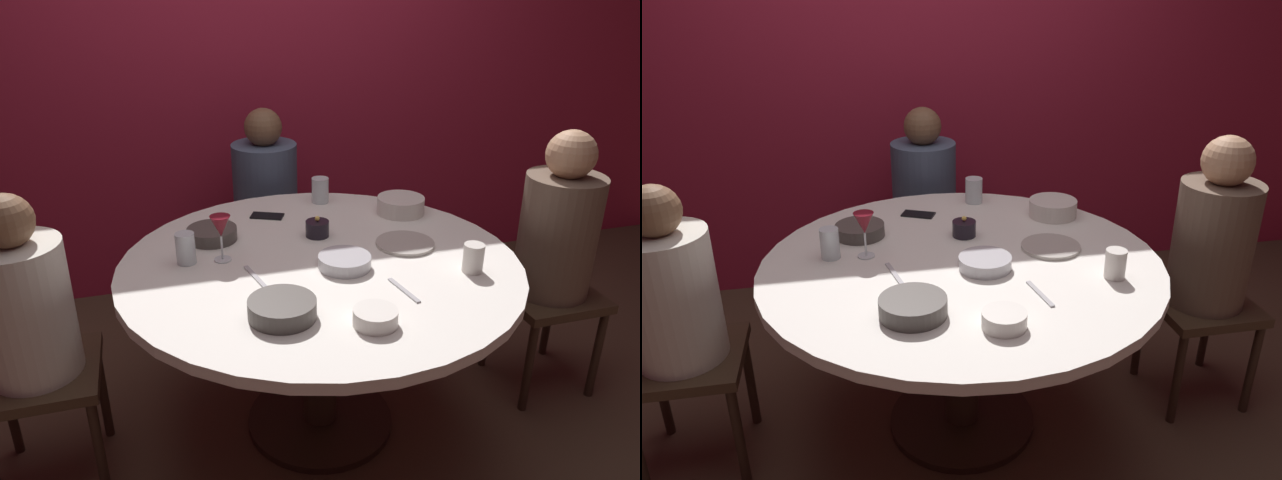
{
  "view_description": "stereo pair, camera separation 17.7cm",
  "coord_description": "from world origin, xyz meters",
  "views": [
    {
      "loc": [
        -0.57,
        -1.94,
        1.74
      ],
      "look_at": [
        0.0,
        0.0,
        0.84
      ],
      "focal_mm": 33.98,
      "sensor_mm": 36.0,
      "label": 1
    },
    {
      "loc": [
        -0.4,
        -1.98,
        1.74
      ],
      "look_at": [
        0.0,
        0.0,
        0.84
      ],
      "focal_mm": 33.98,
      "sensor_mm": 36.0,
      "label": 2
    }
  ],
  "objects": [
    {
      "name": "back_wall",
      "position": [
        0.0,
        1.45,
        1.3
      ],
      "size": [
        6.0,
        0.1,
        2.6
      ],
      "primitive_type": "cube",
      "color": "maroon",
      "rests_on": "ground"
    },
    {
      "name": "fork_near_plate",
      "position": [
        0.2,
        -0.31,
        0.76
      ],
      "size": [
        0.04,
        0.18,
        0.01
      ],
      "primitive_type": "cube",
      "rotation": [
        0.0,
        0.0,
        0.16
      ],
      "color": "#B7B7BC",
      "rests_on": "dining_table"
    },
    {
      "name": "seated_diner_right",
      "position": [
        1.03,
        0.0,
        0.72
      ],
      "size": [
        0.4,
        0.4,
        1.17
      ],
      "rotation": [
        0.0,
        0.0,
        3.14
      ],
      "color": "#3F2D1E",
      "rests_on": "ground"
    },
    {
      "name": "seated_diner_left",
      "position": [
        -1.02,
        0.0,
        0.69
      ],
      "size": [
        0.4,
        0.4,
        1.12
      ],
      "rotation": [
        0.0,
        0.0,
        6.28
      ],
      "color": "#3F2D1E",
      "rests_on": "ground"
    },
    {
      "name": "wine_glass",
      "position": [
        -0.35,
        0.1,
        0.89
      ],
      "size": [
        0.08,
        0.08,
        0.18
      ],
      "color": "silver",
      "rests_on": "dining_table"
    },
    {
      "name": "ground_plane",
      "position": [
        0.0,
        0.0,
        0.0
      ],
      "size": [
        8.0,
        8.0,
        0.0
      ],
      "primitive_type": "plane",
      "color": "#4C3828"
    },
    {
      "name": "cell_phone",
      "position": [
        -0.1,
        0.48,
        0.76
      ],
      "size": [
        0.16,
        0.12,
        0.01
      ],
      "primitive_type": "cube",
      "rotation": [
        0.0,
        0.0,
        1.14
      ],
      "color": "black",
      "rests_on": "dining_table"
    },
    {
      "name": "bowl_small_white",
      "position": [
        0.03,
        -0.48,
        0.78
      ],
      "size": [
        0.14,
        0.14,
        0.05
      ],
      "primitive_type": "cylinder",
      "color": "silver",
      "rests_on": "dining_table"
    },
    {
      "name": "dinner_plate",
      "position": [
        0.36,
        0.03,
        0.76
      ],
      "size": [
        0.23,
        0.23,
        0.01
      ],
      "primitive_type": "cylinder",
      "color": "#B2ADA3",
      "rests_on": "dining_table"
    },
    {
      "name": "dining_table",
      "position": [
        0.0,
        0.0,
        0.62
      ],
      "size": [
        1.48,
        1.48,
        0.76
      ],
      "color": "white",
      "rests_on": "ground"
    },
    {
      "name": "cup_by_right_diner",
      "position": [
        0.49,
        -0.24,
        0.81
      ],
      "size": [
        0.07,
        0.07,
        0.1
      ],
      "primitive_type": "cylinder",
      "color": "silver",
      "rests_on": "dining_table"
    },
    {
      "name": "cup_near_candle",
      "position": [
        -0.48,
        0.11,
        0.82
      ],
      "size": [
        0.07,
        0.07,
        0.12
      ],
      "primitive_type": "cylinder",
      "color": "silver",
      "rests_on": "dining_table"
    },
    {
      "name": "bowl_sauce_side",
      "position": [
        0.48,
        0.36,
        0.79
      ],
      "size": [
        0.21,
        0.21,
        0.07
      ],
      "primitive_type": "cylinder",
      "color": "silver",
      "rests_on": "dining_table"
    },
    {
      "name": "knife_near_plate",
      "position": [
        -0.26,
        -0.07,
        0.76
      ],
      "size": [
        0.05,
        0.18,
        0.01
      ],
      "primitive_type": "cube",
      "rotation": [
        0.0,
        0.0,
        0.21
      ],
      "color": "#B7B7BC",
      "rests_on": "dining_table"
    },
    {
      "name": "seated_diner_back",
      "position": [
        0.0,
        1.01,
        0.7
      ],
      "size": [
        0.4,
        0.4,
        1.12
      ],
      "rotation": [
        0.0,
        0.0,
        4.71
      ],
      "color": "#3F2D1E",
      "rests_on": "ground"
    },
    {
      "name": "bowl_serving_large",
      "position": [
        0.07,
        -0.09,
        0.78
      ],
      "size": [
        0.19,
        0.19,
        0.05
      ],
      "primitive_type": "cylinder",
      "color": "#B7B7BC",
      "rests_on": "dining_table"
    },
    {
      "name": "bowl_salad_center",
      "position": [
        -0.23,
        -0.36,
        0.79
      ],
      "size": [
        0.21,
        0.21,
        0.06
      ],
      "primitive_type": "cylinder",
      "color": "#4C4742",
      "rests_on": "dining_table"
    },
    {
      "name": "cup_by_left_diner",
      "position": [
        0.17,
        0.59,
        0.82
      ],
      "size": [
        0.08,
        0.08,
        0.12
      ],
      "primitive_type": "cylinder",
      "color": "silver",
      "rests_on": "dining_table"
    },
    {
      "name": "candle_holder",
      "position": [
        0.05,
        0.22,
        0.79
      ],
      "size": [
        0.1,
        0.1,
        0.09
      ],
      "color": "black",
      "rests_on": "dining_table"
    },
    {
      "name": "bowl_rice_portion",
      "position": [
        -0.36,
        0.3,
        0.78
      ],
      "size": [
        0.2,
        0.2,
        0.05
      ],
      "primitive_type": "cylinder",
      "color": "#4C4742",
      "rests_on": "dining_table"
    }
  ]
}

